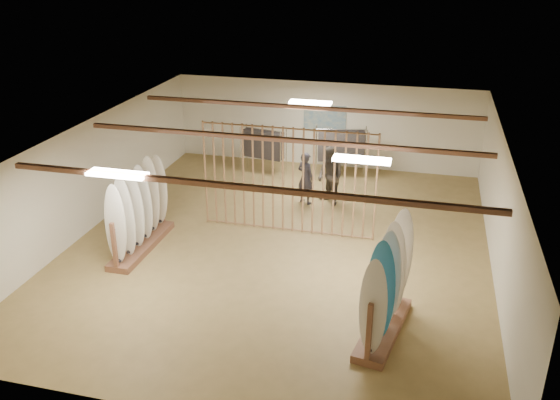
% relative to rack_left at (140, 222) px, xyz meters
% --- Properties ---
extents(floor, '(12.00, 12.00, 0.00)m').
position_rel_rack_left_xyz_m(floor, '(3.23, 1.01, -0.71)').
color(floor, '#A3874F').
rests_on(floor, ground).
extents(ceiling, '(12.00, 12.00, 0.00)m').
position_rel_rack_left_xyz_m(ceiling, '(3.23, 1.01, 2.09)').
color(ceiling, gray).
rests_on(ceiling, ground).
extents(wall_back, '(12.00, 0.00, 12.00)m').
position_rel_rack_left_xyz_m(wall_back, '(3.23, 7.01, 0.69)').
color(wall_back, white).
rests_on(wall_back, ground).
extents(wall_front, '(12.00, 0.00, 12.00)m').
position_rel_rack_left_xyz_m(wall_front, '(3.23, -4.99, 0.69)').
color(wall_front, white).
rests_on(wall_front, ground).
extents(wall_left, '(0.00, 12.00, 12.00)m').
position_rel_rack_left_xyz_m(wall_left, '(-1.77, 1.01, 0.69)').
color(wall_left, white).
rests_on(wall_left, ground).
extents(wall_right, '(0.00, 12.00, 12.00)m').
position_rel_rack_left_xyz_m(wall_right, '(8.23, 1.01, 0.69)').
color(wall_right, white).
rests_on(wall_right, ground).
extents(ceiling_slats, '(9.50, 6.12, 0.10)m').
position_rel_rack_left_xyz_m(ceiling_slats, '(3.23, 1.01, 2.01)').
color(ceiling_slats, brown).
rests_on(ceiling_slats, ground).
extents(light_panels, '(1.20, 0.35, 0.06)m').
position_rel_rack_left_xyz_m(light_panels, '(3.23, 1.01, 2.03)').
color(light_panels, white).
rests_on(light_panels, ground).
extents(bamboo_partition, '(4.45, 0.05, 2.78)m').
position_rel_rack_left_xyz_m(bamboo_partition, '(3.23, 1.81, 0.69)').
color(bamboo_partition, '#A3764F').
rests_on(bamboo_partition, ground).
extents(poster, '(1.40, 0.03, 0.90)m').
position_rel_rack_left_xyz_m(poster, '(3.23, 6.99, 0.89)').
color(poster, teal).
rests_on(poster, ground).
extents(rack_left, '(0.58, 2.57, 2.07)m').
position_rel_rack_left_xyz_m(rack_left, '(0.00, 0.00, 0.00)').
color(rack_left, brown).
rests_on(rack_left, floor).
extents(rack_right, '(0.97, 2.31, 2.14)m').
position_rel_rack_left_xyz_m(rack_right, '(6.03, -2.03, 0.02)').
color(rack_right, brown).
rests_on(rack_right, floor).
extents(clothing_rack_a, '(1.41, 0.63, 1.54)m').
position_rel_rack_left_xyz_m(clothing_rack_a, '(1.49, 5.68, 0.29)').
color(clothing_rack_a, silver).
rests_on(clothing_rack_a, floor).
extents(clothing_rack_b, '(1.52, 0.66, 1.66)m').
position_rel_rack_left_xyz_m(clothing_rack_b, '(3.96, 5.91, 0.37)').
color(clothing_rack_b, silver).
rests_on(clothing_rack_b, floor).
extents(shopper_a, '(0.75, 0.68, 1.72)m').
position_rel_rack_left_xyz_m(shopper_a, '(3.29, 3.70, 0.15)').
color(shopper_a, '#2A2830').
rests_on(shopper_a, floor).
extents(shopper_b, '(1.17, 1.16, 1.92)m').
position_rel_rack_left_xyz_m(shopper_b, '(3.98, 3.79, 0.25)').
color(shopper_b, '#3C362E').
rests_on(shopper_b, floor).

